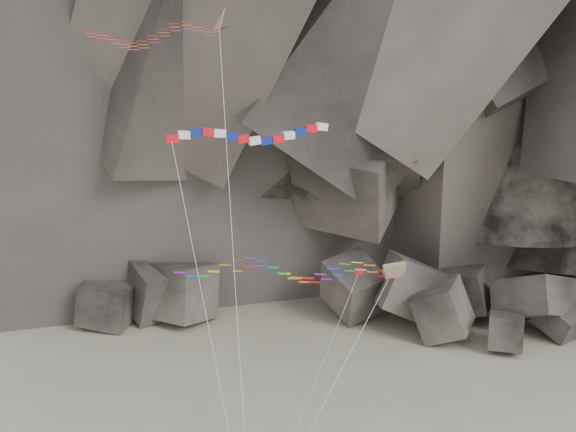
# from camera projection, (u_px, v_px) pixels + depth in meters

# --- Properties ---
(boulder_field) EXTENTS (77.47, 15.38, 9.18)m
(boulder_field) POSITION_uv_depth(u_px,v_px,m) (333.00, 304.00, 81.12)
(boulder_field) COLOR #47423F
(boulder_field) RESTS_ON ground
(delta_kite) EXTENTS (11.66, 8.66, 32.20)m
(delta_kite) POSITION_uv_depth(u_px,v_px,m) (145.00, 34.00, 45.34)
(delta_kite) COLOR red
(delta_kite) RESTS_ON ground
(banner_kite) EXTENTS (10.28, 10.79, 24.79)m
(banner_kite) POSITION_uv_depth(u_px,v_px,m) (249.00, 136.00, 46.72)
(banner_kite) COLOR red
(banner_kite) RESTS_ON ground
(parafoil_kite) EXTENTS (14.83, 4.73, 17.19)m
(parafoil_kite) POSITION_uv_depth(u_px,v_px,m) (276.00, 269.00, 44.56)
(parafoil_kite) COLOR #D4DD0C
(parafoil_kite) RESTS_ON ground
(pennant_kite) EXTENTS (6.71, 4.08, 16.64)m
(pennant_kite) POSITION_uv_depth(u_px,v_px,m) (340.00, 319.00, 44.06)
(pennant_kite) COLOR red
(pennant_kite) RESTS_ON ground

